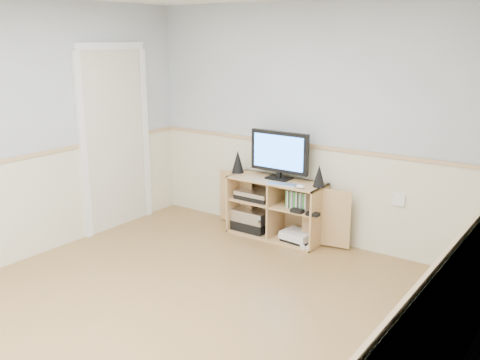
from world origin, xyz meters
name	(u,v)px	position (x,y,z in m)	size (l,w,h in m)	color
room	(169,165)	(-0.06, 0.12, 1.22)	(4.04, 4.54, 2.54)	#A77E4A
media_cabinet	(278,207)	(-0.27, 2.07, 0.33)	(1.67, 0.40, 0.65)	tan
monitor	(279,153)	(-0.27, 2.07, 0.93)	(0.69, 0.18, 0.52)	black
speaker_left	(238,161)	(-0.80, 2.04, 0.78)	(0.14, 0.14, 0.26)	black
speaker_right	(319,176)	(0.22, 2.04, 0.76)	(0.12, 0.12, 0.23)	black
keyboard	(282,184)	(-0.12, 1.88, 0.66)	(0.30, 0.12, 0.01)	silver
mouse	(300,187)	(0.10, 1.88, 0.67)	(0.10, 0.06, 0.04)	white
av_components	(254,213)	(-0.56, 2.02, 0.22)	(0.50, 0.30, 0.47)	black
game_consoles	(297,236)	(0.00, 2.01, 0.07)	(0.45, 0.30, 0.11)	white
game_cases	(299,200)	(0.01, 2.00, 0.48)	(0.24, 0.14, 0.19)	#3F8C3F
wall_outlet	(399,200)	(1.00, 2.23, 0.60)	(0.12, 0.03, 0.12)	white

